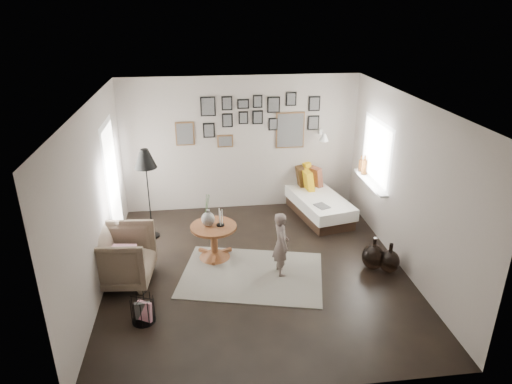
{
  "coord_description": "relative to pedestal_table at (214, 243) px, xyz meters",
  "views": [
    {
      "loc": [
        -0.77,
        -5.97,
        3.86
      ],
      "look_at": [
        0.05,
        0.5,
        1.1
      ],
      "focal_mm": 32.0,
      "sensor_mm": 36.0,
      "label": 1
    }
  ],
  "objects": [
    {
      "name": "ground",
      "position": [
        0.63,
        -0.46,
        -0.27
      ],
      "size": [
        4.8,
        4.8,
        0.0
      ],
      "primitive_type": "plane",
      "color": "black",
      "rests_on": "ground"
    },
    {
      "name": "magazine_on_daybed",
      "position": [
        1.98,
        0.84,
        0.15
      ],
      "size": [
        0.29,
        0.33,
        0.01
      ],
      "primitive_type": "cube",
      "rotation": [
        0.0,
        0.0,
        0.39
      ],
      "color": "black",
      "rests_on": "daybed"
    },
    {
      "name": "vase",
      "position": [
        -0.08,
        0.02,
        0.47
      ],
      "size": [
        0.21,
        0.21,
        0.52
      ],
      "color": "black",
      "rests_on": "pedestal_table"
    },
    {
      "name": "wall_left",
      "position": [
        -1.62,
        -0.46,
        1.03
      ],
      "size": [
        0.0,
        4.8,
        4.8
      ],
      "primitive_type": "plane",
      "rotation": [
        1.57,
        0.0,
        1.57
      ],
      "color": "#9D938A",
      "rests_on": "ground"
    },
    {
      "name": "magazine_basket",
      "position": [
        -0.98,
        -1.48,
        -0.09
      ],
      "size": [
        0.37,
        0.37,
        0.36
      ],
      "rotation": [
        0.0,
        0.0,
        -0.34
      ],
      "color": "black",
      "rests_on": "ground"
    },
    {
      "name": "demijohn_large",
      "position": [
        2.42,
        -0.63,
        -0.06
      ],
      "size": [
        0.35,
        0.35,
        0.53
      ],
      "color": "black",
      "rests_on": "ground"
    },
    {
      "name": "wall_back",
      "position": [
        0.63,
        1.94,
        1.03
      ],
      "size": [
        4.5,
        0.0,
        4.5
      ],
      "primitive_type": "plane",
      "rotation": [
        1.57,
        0.0,
        0.0
      ],
      "color": "#9D938A",
      "rests_on": "ground"
    },
    {
      "name": "demijohn_small",
      "position": [
        2.63,
        -0.75,
        -0.08
      ],
      "size": [
        0.31,
        0.31,
        0.48
      ],
      "color": "black",
      "rests_on": "ground"
    },
    {
      "name": "child",
      "position": [
        0.98,
        -0.59,
        0.24
      ],
      "size": [
        0.28,
        0.39,
        1.01
      ],
      "primitive_type": "imported",
      "rotation": [
        0.0,
        0.0,
        1.68
      ],
      "color": "#6C5B55",
      "rests_on": "ground"
    },
    {
      "name": "floor_lamp",
      "position": [
        -1.06,
        0.86,
        1.12
      ],
      "size": [
        0.38,
        0.38,
        1.61
      ],
      "rotation": [
        0.0,
        0.0,
        0.21
      ],
      "color": "black",
      "rests_on": "ground"
    },
    {
      "name": "armchair_cushion",
      "position": [
        -1.37,
        -0.44,
        0.21
      ],
      "size": [
        0.42,
        0.43,
        0.17
      ],
      "primitive_type": "cube",
      "rotation": [
        -0.21,
        0.0,
        -0.13
      ],
      "color": "white",
      "rests_on": "armchair"
    },
    {
      "name": "gallery_wall",
      "position": [
        0.92,
        1.92,
        1.48
      ],
      "size": [
        2.74,
        0.03,
        1.08
      ],
      "color": "brown",
      "rests_on": "wall_back"
    },
    {
      "name": "armchair",
      "position": [
        -1.37,
        -0.49,
        0.15
      ],
      "size": [
        0.98,
        0.96,
        0.82
      ],
      "primitive_type": "imported",
      "rotation": [
        0.0,
        0.0,
        1.48
      ],
      "color": "brown",
      "rests_on": "ground"
    },
    {
      "name": "daybed",
      "position": [
        2.03,
        1.48,
        0.01
      ],
      "size": [
        1.15,
        1.95,
        0.89
      ],
      "rotation": [
        0.0,
        0.0,
        0.21
      ],
      "color": "black",
      "rests_on": "ground"
    },
    {
      "name": "rug",
      "position": [
        0.54,
        -0.58,
        -0.26
      ],
      "size": [
        2.39,
        1.92,
        0.01
      ],
      "primitive_type": "cube",
      "rotation": [
        0.0,
        0.0,
        -0.24
      ],
      "color": "beige",
      "rests_on": "ground"
    },
    {
      "name": "wall_right",
      "position": [
        2.88,
        -0.46,
        1.03
      ],
      "size": [
        0.0,
        4.8,
        4.8
      ],
      "primitive_type": "plane",
      "rotation": [
        1.57,
        0.0,
        -1.57
      ],
      "color": "#9D938A",
      "rests_on": "ground"
    },
    {
      "name": "window_right",
      "position": [
        2.81,
        0.88,
        0.67
      ],
      "size": [
        0.15,
        1.32,
        1.3
      ],
      "color": "white",
      "rests_on": "wall_right"
    },
    {
      "name": "pedestal_table",
      "position": [
        0.0,
        0.0,
        0.0
      ],
      "size": [
        0.73,
        0.73,
        0.57
      ],
      "rotation": [
        0.0,
        0.0,
        0.15
      ],
      "color": "brown",
      "rests_on": "ground"
    },
    {
      "name": "wall_front",
      "position": [
        0.63,
        -2.86,
        1.03
      ],
      "size": [
        4.5,
        0.0,
        4.5
      ],
      "primitive_type": "plane",
      "rotation": [
        -1.57,
        0.0,
        0.0
      ],
      "color": "#9D938A",
      "rests_on": "ground"
    },
    {
      "name": "door_left",
      "position": [
        -1.6,
        0.74,
        0.78
      ],
      "size": [
        0.0,
        2.14,
        2.14
      ],
      "color": "white",
      "rests_on": "wall_left"
    },
    {
      "name": "wall_sconce",
      "position": [
        2.18,
        1.67,
        1.2
      ],
      "size": [
        0.18,
        0.36,
        0.16
      ],
      "color": "white",
      "rests_on": "wall_back"
    },
    {
      "name": "candles",
      "position": [
        0.11,
        -0.0,
        0.44
      ],
      "size": [
        0.13,
        0.13,
        0.27
      ],
      "color": "black",
      "rests_on": "pedestal_table"
    },
    {
      "name": "ceiling",
      "position": [
        0.63,
        -0.46,
        2.33
      ],
      "size": [
        4.8,
        4.8,
        0.0
      ],
      "primitive_type": "plane",
      "rotation": [
        3.14,
        0.0,
        0.0
      ],
      "color": "white",
      "rests_on": "wall_back"
    }
  ]
}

